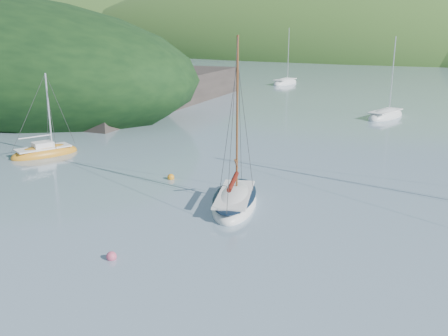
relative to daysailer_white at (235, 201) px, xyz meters
The scene contains 6 objects.
ground 9.06m from the daysailer_white, 79.10° to the right, with size 700.00×700.00×0.00m, color #73939F.
daysailer_white is the anchor object (origin of this frame).
sailboat_yellow 17.67m from the daysailer_white, behind, with size 3.47×5.36×6.62m.
distant_sloop_a 31.44m from the daysailer_white, 90.49° to the left, with size 3.39×6.66×9.07m.
distant_sloop_c 59.39m from the daysailer_white, 112.78° to the left, with size 2.63×6.99×9.89m.
mooring_buoys 5.99m from the daysailer_white, 49.93° to the right, with size 19.76×14.18×0.48m.
Camera 1 is at (11.26, -12.87, 9.28)m, focal length 40.00 mm.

